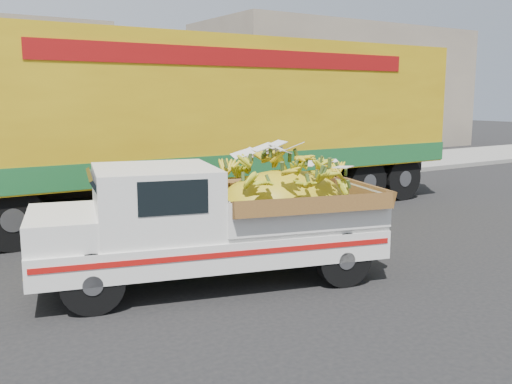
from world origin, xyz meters
TOP-DOWN VIEW (x-y plane):
  - ground at (0.00, 0.00)m, footprint 100.00×100.00m
  - curb at (0.00, 6.43)m, footprint 60.00×0.25m
  - sidewalk at (0.00, 8.53)m, footprint 60.00×4.00m
  - building_right at (14.00, 15.43)m, footprint 14.00×6.00m
  - pickup_truck at (-1.51, -0.34)m, footprint 5.02×2.88m
  - semi_trailer at (0.66, 3.98)m, footprint 12.01×2.71m

SIDE VIEW (x-z plane):
  - ground at x=0.00m, z-range 0.00..0.00m
  - sidewalk at x=0.00m, z-range 0.00..0.14m
  - curb at x=0.00m, z-range 0.00..0.15m
  - pickup_truck at x=-1.51m, z-range 0.06..1.72m
  - semi_trailer at x=0.66m, z-range 0.22..4.02m
  - building_right at x=14.00m, z-range 0.00..6.00m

